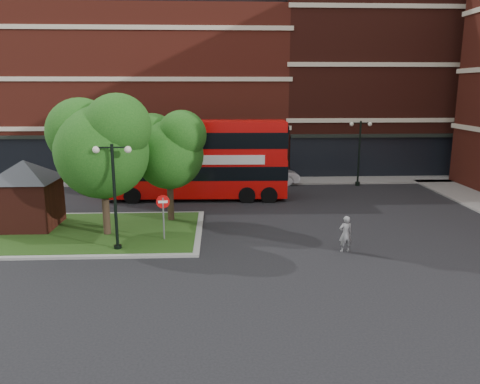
{
  "coord_description": "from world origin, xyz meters",
  "views": [
    {
      "loc": [
        -0.78,
        -20.65,
        7.42
      ],
      "look_at": [
        0.34,
        3.65,
        2.0
      ],
      "focal_mm": 35.0,
      "sensor_mm": 36.0,
      "label": 1
    }
  ],
  "objects_px": {
    "car_silver": "(195,177)",
    "car_white": "(270,175)",
    "woman": "(346,234)",
    "bus": "(196,154)"
  },
  "relations": [
    {
      "from": "woman",
      "to": "car_silver",
      "type": "height_order",
      "value": "woman"
    },
    {
      "from": "woman",
      "to": "car_silver",
      "type": "distance_m",
      "value": 16.66
    },
    {
      "from": "woman",
      "to": "car_white",
      "type": "relative_size",
      "value": 0.37
    },
    {
      "from": "woman",
      "to": "car_silver",
      "type": "bearing_deg",
      "value": -70.38
    },
    {
      "from": "woman",
      "to": "car_white",
      "type": "height_order",
      "value": "woman"
    },
    {
      "from": "car_silver",
      "to": "car_white",
      "type": "distance_m",
      "value": 5.87
    },
    {
      "from": "woman",
      "to": "car_silver",
      "type": "relative_size",
      "value": 0.38
    },
    {
      "from": "bus",
      "to": "car_white",
      "type": "distance_m",
      "value": 7.47
    },
    {
      "from": "car_white",
      "to": "car_silver",
      "type": "bearing_deg",
      "value": 94.67
    },
    {
      "from": "woman",
      "to": "car_white",
      "type": "distance_m",
      "value": 15.71
    }
  ]
}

